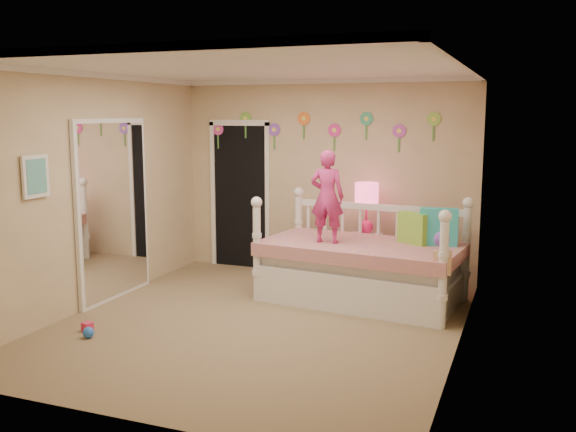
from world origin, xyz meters
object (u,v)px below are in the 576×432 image
at_px(daybed, 361,248).
at_px(nightstand, 365,259).
at_px(child, 327,197).
at_px(table_lamp, 367,200).

xyz_separation_m(daybed, nightstand, (-0.13, 0.72, -0.29)).
relative_size(daybed, nightstand, 3.50).
bearing_deg(child, nightstand, -108.81).
relative_size(child, table_lamp, 1.63).
xyz_separation_m(nightstand, table_lamp, (0.00, 0.00, 0.76)).
height_order(daybed, nightstand, daybed).
bearing_deg(daybed, child, -153.23).
bearing_deg(nightstand, child, -106.11).
bearing_deg(child, daybed, -162.42).
height_order(child, table_lamp, child).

